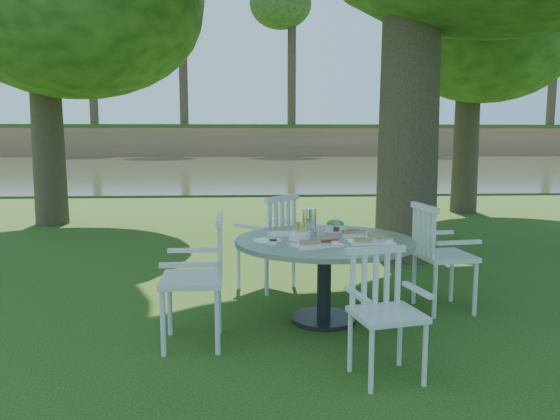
# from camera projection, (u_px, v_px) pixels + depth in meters

# --- Properties ---
(ground) EXTENTS (140.00, 140.00, 0.00)m
(ground) POSITION_uv_depth(u_px,v_px,m) (281.00, 298.00, 5.37)
(ground) COLOR #1A370B
(ground) RESTS_ON ground
(table) EXTENTS (1.51, 1.51, 0.72)m
(table) POSITION_uv_depth(u_px,v_px,m) (324.00, 253.00, 4.63)
(table) COLOR black
(table) RESTS_ON ground
(chair_ne) EXTENTS (0.52, 0.55, 0.97)m
(chair_ne) POSITION_uv_depth(u_px,v_px,m) (435.00, 249.00, 4.93)
(chair_ne) COLOR silver
(chair_ne) RESTS_ON ground
(chair_nw) EXTENTS (0.68, 0.68, 0.98)m
(chair_nw) POSITION_uv_depth(u_px,v_px,m) (273.00, 235.00, 5.61)
(chair_nw) COLOR silver
(chair_nw) RESTS_ON ground
(chair_sw) EXTENTS (0.48, 0.51, 0.99)m
(chair_sw) POSITION_uv_depth(u_px,v_px,m) (205.00, 270.00, 4.12)
(chair_sw) COLOR silver
(chair_sw) RESTS_ON ground
(chair_se) EXTENTS (0.50, 0.48, 0.84)m
(chair_se) POSITION_uv_depth(u_px,v_px,m) (382.00, 302.00, 3.61)
(chair_se) COLOR silver
(chair_se) RESTS_ON ground
(tableware) EXTENTS (1.15, 0.93, 0.24)m
(tableware) POSITION_uv_depth(u_px,v_px,m) (319.00, 232.00, 4.68)
(tableware) COLOR white
(tableware) RESTS_ON table
(river) EXTENTS (100.00, 28.00, 0.12)m
(river) POSITION_uv_depth(u_px,v_px,m) (254.00, 167.00, 28.13)
(river) COLOR #2F321D
(river) RESTS_ON ground
(far_bank) EXTENTS (100.00, 18.00, 15.20)m
(far_bank) POSITION_uv_depth(u_px,v_px,m) (255.00, 67.00, 45.09)
(far_bank) COLOR #895D3F
(far_bank) RESTS_ON ground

